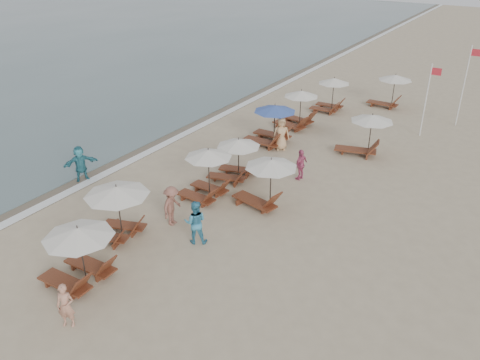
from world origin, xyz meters
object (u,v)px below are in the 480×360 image
Objects in this scene: inland_station_0 at (263,180)px; inland_station_2 at (390,88)px; beachgoer_mid_b at (172,206)px; lounger_station_0 at (77,254)px; lounger_station_6 at (330,95)px; inland_station_1 at (364,132)px; flag_pole_near at (427,97)px; lounger_station_1 at (116,208)px; lounger_station_4 at (270,125)px; beachgoer_far_a at (301,165)px; lounger_station_5 at (296,111)px; beachgoer_mid_a at (195,222)px; waterline_walker at (80,163)px; beachgoer_near at (66,306)px; beachgoer_far_b at (281,134)px; lounger_station_2 at (205,174)px; lounger_station_3 at (235,159)px.

inland_station_2 is (0.44, 16.34, 0.02)m from inland_station_0.
inland_station_2 is at bearing -16.20° from beachgoer_mid_b.
lounger_station_6 is at bearing 89.91° from lounger_station_0.
lounger_station_0 is 0.90× the size of inland_station_1.
flag_pole_near reaches higher than inland_station_1.
lounger_station_6 reaches higher than inland_station_1.
lounger_station_0 is 8.17m from inland_station_0.
lounger_station_1 is 1.51× the size of beachgoer_mid_b.
lounger_station_4 is 1.80× the size of beachgoer_far_a.
lounger_station_5 reaches higher than inland_station_1.
inland_station_2 is 0.65× the size of flag_pole_near.
waterline_walker is (-7.82, 1.34, -0.02)m from beachgoer_mid_a.
lounger_station_5 reaches higher than inland_station_0.
lounger_station_0 is at bearing -88.22° from lounger_station_5.
lounger_station_6 is 22.81m from beachgoer_near.
lounger_station_5 reaches higher than lounger_station_1.
beachgoer_far_b is (-1.49, 9.71, 0.02)m from beachgoer_mid_a.
lounger_station_5 is (-0.64, 10.28, -0.14)m from lounger_station_2.
beachgoer_mid_b is at bearing -84.90° from lounger_station_4.
inland_station_1 is 0.69× the size of flag_pole_near.
beachgoer_mid_b is (-1.00, 6.17, 0.10)m from beachgoer_near.
beachgoer_far_b is (1.24, 11.06, -0.42)m from lounger_station_1.
lounger_station_4 is (-0.69, 7.09, -0.10)m from lounger_station_2.
lounger_station_2 reaches higher than beachgoer_far_b.
inland_station_0 is at bearing -106.95° from flag_pole_near.
inland_station_1 is at bearing 14.39° from lounger_station_4.
inland_station_2 is 1.62× the size of beachgoer_mid_b.
lounger_station_5 is (-0.54, 17.31, -0.11)m from lounger_station_0.
lounger_station_0 is 0.62× the size of flag_pole_near.
beachgoer_far_a is at bearing -42.26° from lounger_station_4.
beachgoer_near is (-1.38, -9.35, -0.57)m from inland_station_0.
lounger_station_5 is at bearing 108.42° from inland_station_0.
lounger_station_5 reaches higher than waterline_walker.
inland_station_0 is at bearing -102.56° from inland_station_1.
lounger_station_6 is at bearing 87.20° from lounger_station_1.
beachgoer_near is at bearing -98.40° from inland_station_0.
lounger_station_4 is at bearing 68.83° from beachgoer_near.
beachgoer_mid_a is at bearing -93.55° from inland_station_2.
lounger_station_2 is 8.75m from beachgoer_near.
inland_station_1 is (5.24, 12.74, -0.06)m from lounger_station_1.
inland_station_2 is at bearing 61.71° from lounger_station_5.
lounger_station_1 is 0.93× the size of inland_station_2.
beachgoer_far_a is (2.87, 10.99, -0.36)m from lounger_station_0.
lounger_station_3 is at bearing -101.27° from inland_station_2.
lounger_station_3 is 5.62m from beachgoer_mid_a.
lounger_station_5 reaches higher than lounger_station_3.
flag_pole_near is at bearing -29.61° from beachgoer_mid_b.
beachgoer_near is at bearing -105.41° from waterline_walker.
lounger_station_5 is 5.27m from inland_station_1.
lounger_station_1 is at bearing -124.83° from inland_station_0.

